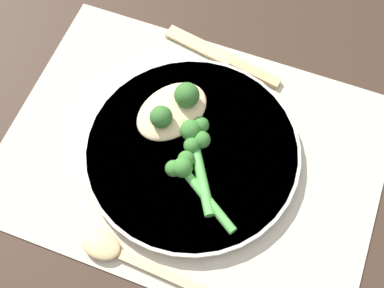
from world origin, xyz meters
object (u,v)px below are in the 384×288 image
object	(u,v)px
chicken_fillet	(172,111)
broccoli_stalk_right	(189,174)
plate	(192,151)
knife	(224,57)
broccoli_stalk_left	(194,136)
spoon	(117,252)
broccoli_stalk_front	(200,159)

from	to	relation	value
chicken_fillet	broccoli_stalk_right	bearing A→B (deg)	-55.49
plate	knife	size ratio (longest dim) A/B	1.54
broccoli_stalk_left	spoon	distance (m)	0.17
chicken_fillet	broccoli_stalk_front	xyz separation A→B (m)	(0.06, -0.05, -0.00)
chicken_fillet	knife	world-z (taller)	chicken_fillet
knife	spoon	distance (m)	0.31
broccoli_stalk_left	broccoli_stalk_right	bearing A→B (deg)	-107.53
chicken_fillet	broccoli_stalk_left	size ratio (longest dim) A/B	1.24
plate	chicken_fillet	world-z (taller)	chicken_fillet
spoon	broccoli_stalk_right	bearing A→B (deg)	-19.24
plate	spoon	size ratio (longest dim) A/B	1.58
spoon	chicken_fillet	bearing A→B (deg)	4.27
plate	chicken_fillet	size ratio (longest dim) A/B	2.25
plate	broccoli_stalk_right	xyz separation A→B (m)	(0.01, -0.04, 0.02)
broccoli_stalk_left	chicken_fillet	bearing A→B (deg)	118.00
broccoli_stalk_front	broccoli_stalk_right	xyz separation A→B (m)	(-0.01, -0.02, 0.00)
chicken_fillet	broccoli_stalk_right	xyz separation A→B (m)	(0.05, -0.07, -0.00)
plate	broccoli_stalk_right	world-z (taller)	broccoli_stalk_right
chicken_fillet	knife	bearing A→B (deg)	75.32
chicken_fillet	broccoli_stalk_left	distance (m)	0.05
broccoli_stalk_left	broccoli_stalk_right	distance (m)	0.05
plate	spoon	bearing A→B (deg)	-103.59
broccoli_stalk_right	spoon	distance (m)	0.13
chicken_fillet	broccoli_stalk_front	distance (m)	0.08
broccoli_stalk_left	knife	xyz separation A→B (m)	(-0.01, 0.14, -0.02)
broccoli_stalk_left	knife	world-z (taller)	broccoli_stalk_left
broccoli_stalk_front	spoon	world-z (taller)	broccoli_stalk_front
broccoli_stalk_right	broccoli_stalk_left	bearing A→B (deg)	46.22
chicken_fillet	broccoli_stalk_right	world-z (taller)	broccoli_stalk_right
chicken_fillet	knife	xyz separation A→B (m)	(0.03, 0.12, -0.02)
broccoli_stalk_left	broccoli_stalk_right	xyz separation A→B (m)	(0.01, -0.05, -0.00)
broccoli_stalk_left	broccoli_stalk_right	size ratio (longest dim) A/B	0.93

